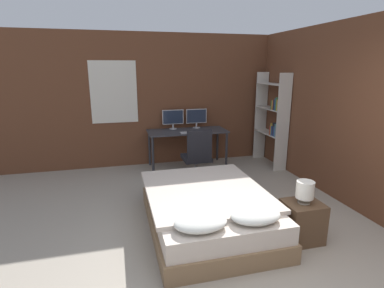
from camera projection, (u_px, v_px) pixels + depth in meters
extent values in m
cube|color=brown|center=(184.00, 100.00, 6.35)|extent=(12.00, 0.06, 2.70)
cube|color=silver|center=(114.00, 92.00, 5.92)|extent=(0.90, 0.01, 1.22)
cube|color=#A3B2CC|center=(114.00, 92.00, 5.92)|extent=(0.82, 0.01, 1.14)
cube|color=brown|center=(360.00, 117.00, 4.18)|extent=(0.06, 12.00, 2.70)
cube|color=#846647|center=(207.00, 219.00, 3.89)|extent=(1.45, 2.00, 0.22)
cube|color=beige|center=(207.00, 203.00, 3.84)|extent=(1.39, 1.94, 0.22)
cube|color=beige|center=(204.00, 190.00, 3.92)|extent=(1.49, 1.68, 0.05)
ellipsoid|color=silver|center=(201.00, 223.00, 3.02)|extent=(0.55, 0.38, 0.13)
ellipsoid|color=silver|center=(256.00, 215.00, 3.16)|extent=(0.55, 0.38, 0.13)
cube|color=brown|center=(302.00, 222.00, 3.56)|extent=(0.43, 0.39, 0.49)
cylinder|color=gray|center=(304.00, 202.00, 3.50)|extent=(0.14, 0.14, 0.02)
cylinder|color=gray|center=(304.00, 200.00, 3.49)|extent=(0.02, 0.02, 0.05)
cylinder|color=silver|center=(305.00, 190.00, 3.46)|extent=(0.20, 0.20, 0.20)
cube|color=#38383D|center=(187.00, 131.00, 6.12)|extent=(1.61, 0.66, 0.03)
cylinder|color=#2D2D33|center=(153.00, 156.00, 5.77)|extent=(0.05, 0.05, 0.74)
cylinder|color=#2D2D33|center=(226.00, 150.00, 6.13)|extent=(0.05, 0.05, 0.74)
cylinder|color=#2D2D33|center=(150.00, 148.00, 6.30)|extent=(0.05, 0.05, 0.74)
cylinder|color=#2D2D33|center=(217.00, 144.00, 6.66)|extent=(0.05, 0.05, 0.74)
cylinder|color=#B7B7BC|center=(173.00, 129.00, 6.27)|extent=(0.16, 0.16, 0.01)
cylinder|color=#B7B7BC|center=(173.00, 126.00, 6.26)|extent=(0.03, 0.03, 0.09)
cube|color=#B7B7BC|center=(173.00, 117.00, 6.21)|extent=(0.44, 0.03, 0.30)
cube|color=#232D42|center=(173.00, 117.00, 6.19)|extent=(0.41, 0.00, 0.27)
cylinder|color=#B7B7BC|center=(196.00, 127.00, 6.39)|extent=(0.16, 0.16, 0.01)
cylinder|color=#B7B7BC|center=(196.00, 125.00, 6.38)|extent=(0.03, 0.03, 0.09)
cube|color=#B7B7BC|center=(196.00, 116.00, 6.33)|extent=(0.44, 0.03, 0.30)
cube|color=#232D42|center=(197.00, 116.00, 6.31)|extent=(0.41, 0.00, 0.27)
cube|color=#B7B7BC|center=(190.00, 132.00, 5.90)|extent=(0.39, 0.13, 0.02)
ellipsoid|color=#B7B7BC|center=(204.00, 131.00, 5.96)|extent=(0.07, 0.05, 0.04)
cylinder|color=black|center=(196.00, 178.00, 5.59)|extent=(0.52, 0.52, 0.04)
cylinder|color=gray|center=(196.00, 168.00, 5.55)|extent=(0.05, 0.05, 0.33)
cube|color=black|center=(196.00, 158.00, 5.50)|extent=(0.49, 0.49, 0.07)
cube|color=black|center=(200.00, 145.00, 5.22)|extent=(0.44, 0.05, 0.53)
cube|color=beige|center=(283.00, 124.00, 5.80)|extent=(0.27, 0.02, 1.92)
cube|color=beige|center=(261.00, 116.00, 6.66)|extent=(0.27, 0.02, 1.92)
cube|color=beige|center=(270.00, 133.00, 6.30)|extent=(0.27, 0.90, 0.02)
cube|color=beige|center=(272.00, 109.00, 6.17)|extent=(0.27, 0.90, 0.02)
cube|color=beige|center=(273.00, 84.00, 6.05)|extent=(0.27, 0.90, 0.02)
cube|color=#7A387F|center=(281.00, 132.00, 5.88)|extent=(0.22, 0.04, 0.19)
cube|color=teal|center=(280.00, 130.00, 5.92)|extent=(0.22, 0.04, 0.26)
cube|color=#2D4784|center=(278.00, 131.00, 5.97)|extent=(0.22, 0.04, 0.19)
cube|color=#28282D|center=(277.00, 129.00, 6.00)|extent=(0.22, 0.02, 0.27)
cube|color=#2D4784|center=(276.00, 131.00, 6.05)|extent=(0.22, 0.04, 0.19)
cube|color=gold|center=(275.00, 129.00, 6.08)|extent=(0.22, 0.02, 0.24)
cube|color=#B2332D|center=(274.00, 130.00, 6.12)|extent=(0.22, 0.02, 0.18)
cube|color=#BCB29E|center=(283.00, 107.00, 5.75)|extent=(0.22, 0.04, 0.17)
cube|color=gold|center=(282.00, 105.00, 5.79)|extent=(0.22, 0.03, 0.22)
cube|color=#337042|center=(281.00, 104.00, 5.82)|extent=(0.22, 0.03, 0.25)
cube|color=#2D4784|center=(280.00, 104.00, 5.86)|extent=(0.22, 0.03, 0.24)
cube|color=#28282D|center=(278.00, 105.00, 5.91)|extent=(0.22, 0.04, 0.20)
cube|color=orange|center=(277.00, 105.00, 5.96)|extent=(0.22, 0.04, 0.18)
cube|color=#337042|center=(276.00, 105.00, 5.99)|extent=(0.22, 0.03, 0.17)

